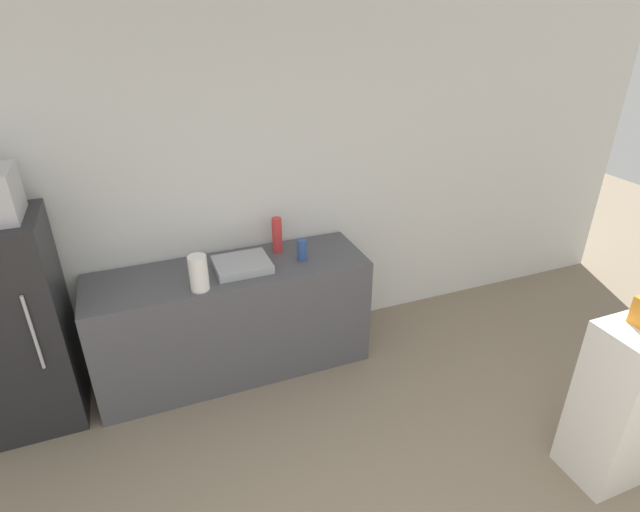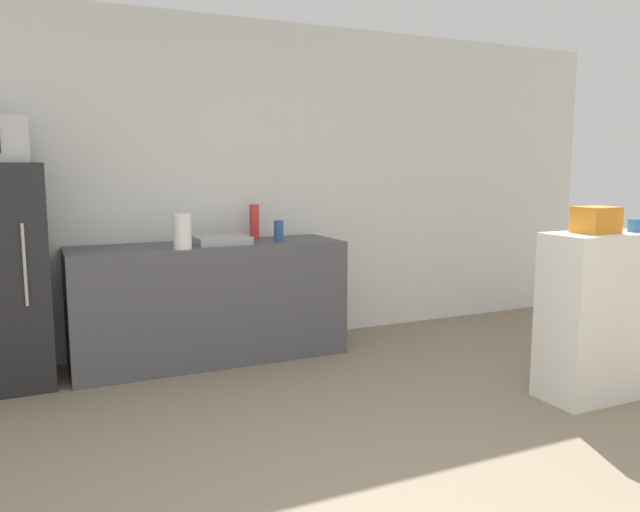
# 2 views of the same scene
# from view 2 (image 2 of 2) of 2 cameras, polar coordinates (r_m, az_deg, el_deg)

# --- Properties ---
(wall_back) EXTENTS (8.00, 0.06, 2.60)m
(wall_back) POSITION_cam_2_polar(r_m,az_deg,el_deg) (4.99, -11.96, 6.30)
(wall_back) COLOR silver
(wall_back) RESTS_ON ground_plane
(counter) EXTENTS (2.01, 0.61, 0.88)m
(counter) POSITION_cam_2_polar(r_m,az_deg,el_deg) (4.77, -10.03, -4.17)
(counter) COLOR #4C4C51
(counter) RESTS_ON ground_plane
(sink_basin) EXTENTS (0.39, 0.33, 0.06)m
(sink_basin) POSITION_cam_2_polar(r_m,az_deg,el_deg) (4.69, -9.01, 1.46)
(sink_basin) COLOR #9EA3A8
(sink_basin) RESTS_ON counter
(bottle_tall) EXTENTS (0.08, 0.08, 0.28)m
(bottle_tall) POSITION_cam_2_polar(r_m,az_deg,el_deg) (4.93, -6.02, 3.10)
(bottle_tall) COLOR red
(bottle_tall) RESTS_ON counter
(bottle_short) EXTENTS (0.07, 0.07, 0.16)m
(bottle_short) POSITION_cam_2_polar(r_m,az_deg,el_deg) (4.80, -3.79, 2.30)
(bottle_short) COLOR #2D4C8C
(bottle_short) RESTS_ON counter
(shelf_cabinet) EXTENTS (0.69, 0.37, 1.04)m
(shelf_cabinet) POSITION_cam_2_polar(r_m,az_deg,el_deg) (4.28, 23.95, -5.02)
(shelf_cabinet) COLOR white
(shelf_cabinet) RESTS_ON ground_plane
(basket) EXTENTS (0.23, 0.20, 0.16)m
(basket) POSITION_cam_2_polar(r_m,az_deg,el_deg) (4.15, 23.91, 3.03)
(basket) COLOR orange
(basket) RESTS_ON shelf_cabinet
(jar) EXTENTS (0.08, 0.08, 0.08)m
(jar) POSITION_cam_2_polar(r_m,az_deg,el_deg) (4.33, 26.78, 2.51)
(jar) COLOR #336BB2
(jar) RESTS_ON shelf_cabinet
(paper_towel_roll) EXTENTS (0.12, 0.12, 0.25)m
(paper_towel_roll) POSITION_cam_2_polar(r_m,az_deg,el_deg) (4.42, -12.48, 2.19)
(paper_towel_roll) COLOR white
(paper_towel_roll) RESTS_ON counter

